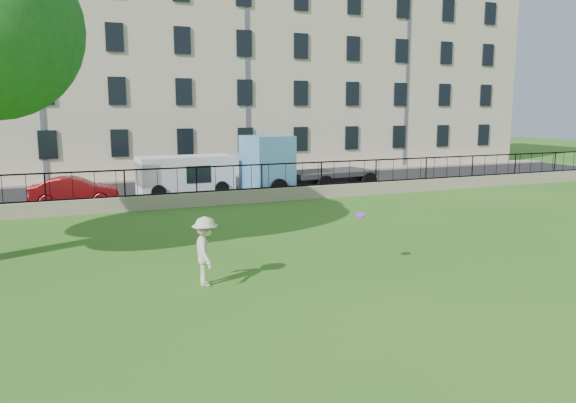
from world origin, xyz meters
name	(u,v)px	position (x,y,z in m)	size (l,w,h in m)	color
ground	(320,285)	(0.00, 0.00, 0.00)	(120.00, 120.00, 0.00)	#2B6618
retaining_wall	(197,199)	(0.00, 12.00, 0.30)	(50.00, 0.40, 0.60)	gray
iron_railing	(197,180)	(0.00, 12.00, 1.15)	(50.00, 0.05, 1.13)	black
street	(175,192)	(0.00, 16.70, 0.01)	(60.00, 9.00, 0.01)	black
sidewalk	(156,179)	(0.00, 21.90, 0.06)	(60.00, 1.40, 0.12)	gray
building_row	(137,67)	(0.00, 27.57, 6.92)	(56.40, 10.40, 13.80)	beige
man	(206,251)	(-2.50, 1.07, 0.83)	(1.07, 0.62, 1.66)	beige
frisbee	(361,215)	(1.57, 0.82, 1.45)	(0.27, 0.27, 0.03)	#8228E5
red_sedan	(75,191)	(-4.83, 14.40, 0.62)	(1.30, 3.73, 1.23)	maroon
white_van	(186,176)	(0.29, 15.40, 0.95)	(4.54, 1.77, 1.91)	silver
blue_truck	(309,163)	(6.50, 14.40, 1.44)	(6.87, 2.44, 2.88)	#518BBE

